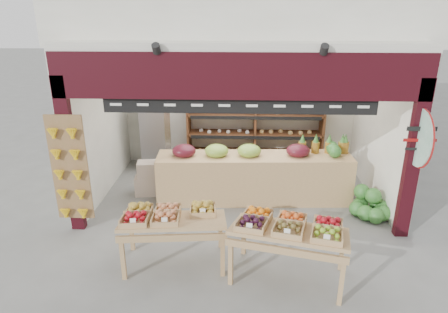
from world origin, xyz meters
TOP-DOWN VIEW (x-y plane):
  - ground at (0.00, 0.00)m, footprint 60.00×60.00m
  - banana_board at (-2.73, -1.17)m, footprint 0.60×0.15m
  - gift_sign at (2.75, -1.15)m, footprint 0.04×0.93m
  - back_shelving at (0.37, 1.94)m, footprint 3.15×0.52m
  - refrigerator at (-1.96, 1.87)m, footprint 0.80×0.80m
  - cardboard_stack at (-1.62, 0.38)m, footprint 1.03×0.75m
  - mid_counter at (0.30, 0.16)m, footprint 3.77×0.90m
  - display_table_left at (-1.02, -1.96)m, footprint 1.58×0.98m
  - display_table_right at (0.72, -2.25)m, footprint 1.74×1.23m
  - watermelon_pile at (2.43, -0.43)m, footprint 0.76×0.73m

SIDE VIEW (x-z plane):
  - ground at x=0.00m, z-range 0.00..0.00m
  - watermelon_pile at x=2.43m, z-range -0.07..0.48m
  - cardboard_stack at x=-1.62m, z-range -0.09..0.61m
  - mid_counter at x=0.30m, z-range -0.07..1.09m
  - display_table_left at x=-1.02m, z-range 0.26..1.24m
  - display_table_right at x=0.72m, z-range 0.29..1.30m
  - refrigerator at x=-1.96m, z-range 0.00..1.69m
  - banana_board at x=-2.73m, z-range 0.22..2.02m
  - back_shelving at x=0.37m, z-range 0.22..2.16m
  - gift_sign at x=2.75m, z-range 1.29..2.21m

